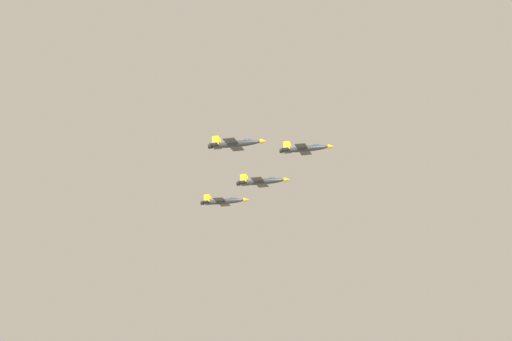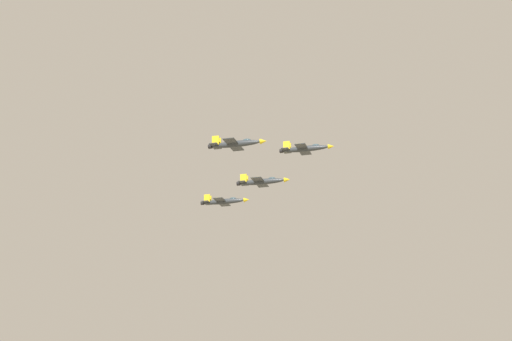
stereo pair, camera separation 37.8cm
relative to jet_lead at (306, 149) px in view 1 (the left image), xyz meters
The scene contains 4 objects.
jet_lead is the anchor object (origin of this frame).
jet_left_wingman 21.01m from the jet_lead, 61.33° to the left, with size 10.00×15.82×3.35m.
jet_right_wingman 20.74m from the jet_lead, 142.06° to the left, with size 9.96×15.81×3.34m.
jet_left_outer 41.57m from the jet_lead, 61.33° to the left, with size 9.78×15.45×3.27m.
Camera 1 is at (-189.31, -96.55, 24.49)m, focal length 57.68 mm.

